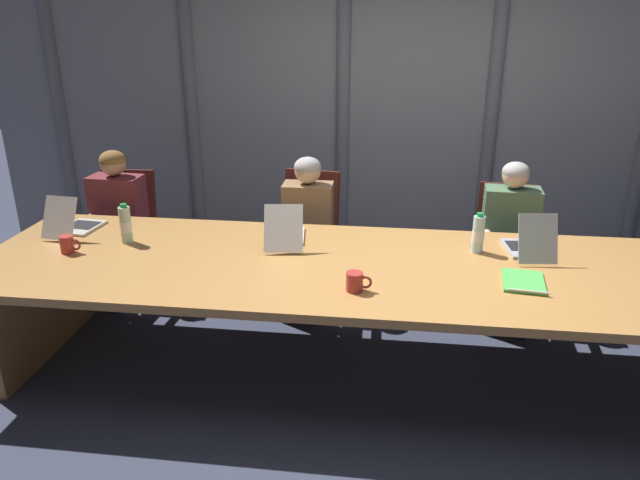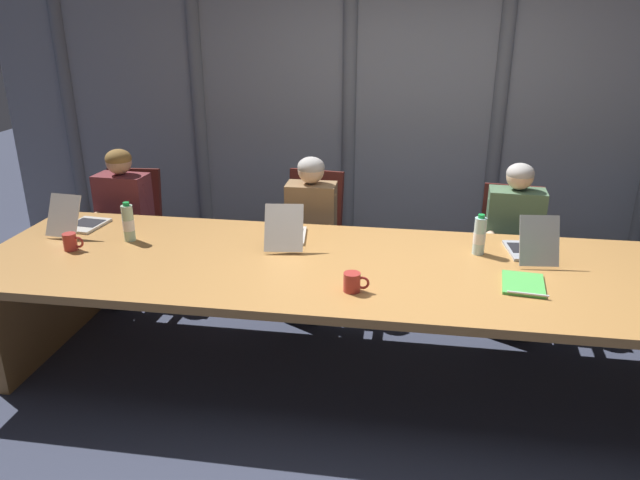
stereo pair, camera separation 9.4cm
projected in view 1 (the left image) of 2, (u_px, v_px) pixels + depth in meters
ground_plane at (398, 374)px, 3.75m from camera, size 15.41×15.41×0.00m
conference_table at (403, 285)px, 3.53m from camera, size 5.14×1.33×0.74m
curtain_backdrop at (407, 112)px, 5.22m from camera, size 7.70×0.17×2.63m
laptop_left_end at (74, 224)px, 4.02m from camera, size 0.27×0.45×0.28m
laptop_left_mid at (285, 233)px, 3.85m from camera, size 0.30×0.50×0.28m
laptop_center at (528, 245)px, 3.65m from camera, size 0.27×0.45×0.30m
office_chair_left_end at (126, 245)px, 4.86m from camera, size 0.60×0.60×0.94m
office_chair_left_mid at (306, 252)px, 4.68m from camera, size 0.60×0.61×0.98m
office_chair_center at (502, 264)px, 4.50m from camera, size 0.60×0.60×0.93m
person_left_end at (114, 216)px, 4.60m from camera, size 0.43×0.56×1.15m
person_left_mid at (306, 225)px, 4.42m from camera, size 0.38×0.55×1.15m
person_center at (510, 233)px, 4.25m from camera, size 0.42×0.56×1.16m
water_bottle_primary at (126, 225)px, 3.81m from camera, size 0.07×0.07×0.26m
water_bottle_secondary at (478, 234)px, 3.66m from camera, size 0.07×0.07×0.25m
coffee_mug_near at (68, 244)px, 3.67m from camera, size 0.13×0.08×0.11m
coffee_mug_far at (355, 282)px, 3.17m from camera, size 0.14×0.09×0.10m
spiral_notepad at (524, 282)px, 3.27m from camera, size 0.25×0.33×0.03m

